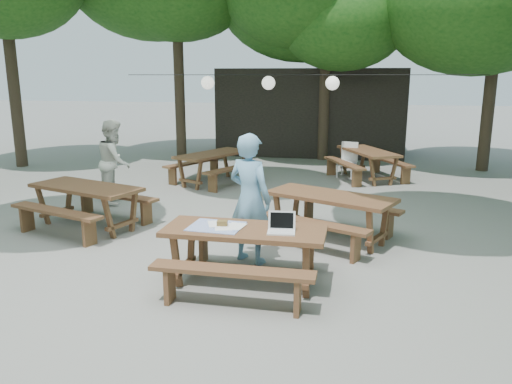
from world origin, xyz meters
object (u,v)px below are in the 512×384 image
object	(u,v)px
plastic_chair	(347,167)
main_picnic_table	(245,256)
woman	(250,199)
picnic_table_nw	(87,206)
second_person	(115,162)

from	to	relation	value
plastic_chair	main_picnic_table	bearing A→B (deg)	-81.52
plastic_chair	woman	bearing A→B (deg)	-83.60
picnic_table_nw	woman	size ratio (longest dim) A/B	1.25
main_picnic_table	picnic_table_nw	size ratio (longest dim) A/B	0.87
picnic_table_nw	plastic_chair	xyz separation A→B (m)	(4.28, 5.42, -0.13)
picnic_table_nw	second_person	bearing A→B (deg)	119.50
picnic_table_nw	main_picnic_table	bearing A→B (deg)	-11.52
main_picnic_table	woman	size ratio (longest dim) A/B	1.09
main_picnic_table	second_person	xyz separation A→B (m)	(-3.57, 3.58, 0.47)
second_person	picnic_table_nw	bearing A→B (deg)	172.62
main_picnic_table	second_person	world-z (taller)	second_person
main_picnic_table	woman	xyz separation A→B (m)	(-0.12, 0.84, 0.53)
woman	main_picnic_table	bearing A→B (deg)	121.87
woman	second_person	distance (m)	4.41
second_person	main_picnic_table	bearing A→B (deg)	-153.90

